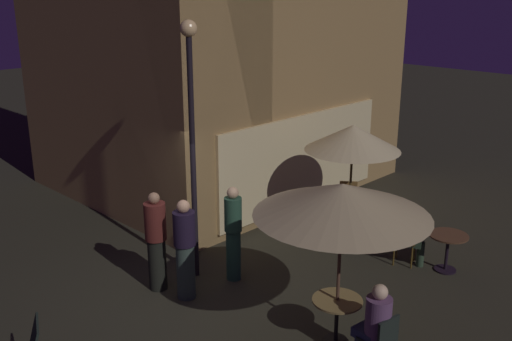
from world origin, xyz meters
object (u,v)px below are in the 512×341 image
at_px(patron_seated_1, 409,230).
at_px(patron_standing_2, 233,233).
at_px(cafe_table_0, 337,311).
at_px(cafe_chair_1, 348,198).
at_px(cafe_chair_0, 382,338).
at_px(cafe_chair_4, 401,235).
at_px(patron_standing_4, 185,250).
at_px(patron_seated_0, 375,320).
at_px(cafe_chair_2, 310,212).
at_px(cafe_table_1, 349,213).
at_px(patron_standing_3, 156,241).
at_px(patio_umbrella_1, 353,138).
at_px(cafe_table_2, 448,245).
at_px(patio_umbrella_0, 342,200).
at_px(street_lamp_near_corner, 192,119).
at_px(cafe_chair_3, 353,227).

distance_m(patron_seated_1, patron_standing_2, 3.33).
distance_m(cafe_table_0, cafe_chair_1, 4.79).
bearing_deg(cafe_chair_0, cafe_chair_4, -56.16).
bearing_deg(patron_standing_4, patron_seated_0, 114.53).
xyz_separation_m(cafe_chair_1, cafe_chair_2, (-1.20, 0.12, -0.03)).
relative_size(cafe_table_0, cafe_chair_0, 0.87).
height_order(cafe_chair_1, cafe_chair_2, cafe_chair_1).
relative_size(cafe_table_1, patron_seated_0, 0.56).
distance_m(cafe_chair_2, patron_standing_3, 3.66).
distance_m(patio_umbrella_1, patron_seated_0, 4.69).
distance_m(cafe_table_2, patio_umbrella_1, 2.76).
relative_size(cafe_chair_4, patron_standing_2, 0.53).
height_order(cafe_chair_2, patron_seated_1, patron_seated_1).
bearing_deg(patron_seated_1, cafe_table_1, 147.99).
bearing_deg(patron_standing_3, cafe_chair_2, -116.47).
height_order(patio_umbrella_0, cafe_chair_4, patio_umbrella_0).
height_order(patio_umbrella_1, patron_standing_3, patio_umbrella_1).
bearing_deg(cafe_table_0, patio_umbrella_1, 33.26).
height_order(patio_umbrella_0, patron_standing_4, patio_umbrella_0).
xyz_separation_m(patio_umbrella_0, cafe_chair_2, (2.78, 2.79, -1.74)).
bearing_deg(cafe_chair_2, street_lamp_near_corner, -139.65).
bearing_deg(cafe_chair_3, patron_standing_2, 118.70).
bearing_deg(patio_umbrella_0, cafe_chair_1, 33.96).
distance_m(street_lamp_near_corner, cafe_chair_0, 4.64).
bearing_deg(cafe_table_1, cafe_chair_2, 132.72).
xyz_separation_m(cafe_table_0, patio_umbrella_1, (3.33, 2.19, 1.60)).
bearing_deg(cafe_chair_3, cafe_table_1, 0.00).
xyz_separation_m(cafe_table_0, patron_standing_3, (-0.84, 3.23, 0.36)).
relative_size(patio_umbrella_0, patron_seated_0, 1.95).
bearing_deg(patron_seated_0, patio_umbrella_0, -0.00).
relative_size(cafe_chair_3, patron_standing_3, 0.51).
bearing_deg(patron_standing_3, cafe_table_1, -123.60).
bearing_deg(cafe_chair_3, patron_standing_4, 123.02).
distance_m(patio_umbrella_1, patron_standing_4, 4.23).
xyz_separation_m(cafe_table_2, patron_standing_3, (-4.14, 3.28, 0.37)).
distance_m(patron_seated_0, patron_seated_1, 3.39).
bearing_deg(patio_umbrella_1, patron_seated_0, -139.80).
xyz_separation_m(cafe_table_1, patron_standing_3, (-4.17, 1.04, 0.38)).
xyz_separation_m(cafe_table_2, cafe_chair_4, (-0.31, 0.80, 0.05)).
distance_m(cafe_chair_0, cafe_chair_2, 4.63).
bearing_deg(patron_standing_2, cafe_chair_2, -28.49).
distance_m(cafe_chair_1, cafe_chair_4, 2.16).
height_order(street_lamp_near_corner, patio_umbrella_0, street_lamp_near_corner).
distance_m(cafe_chair_0, patron_seated_0, 0.24).
bearing_deg(cafe_chair_3, cafe_chair_1, -1.56).
bearing_deg(patron_standing_3, cafe_table_2, -147.93).
distance_m(cafe_chair_0, cafe_chair_3, 3.74).
distance_m(cafe_chair_1, cafe_chair_2, 1.20).
relative_size(cafe_table_1, patio_umbrella_0, 0.29).
relative_size(patio_umbrella_1, patron_seated_1, 1.95).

